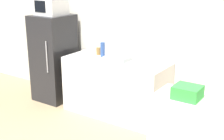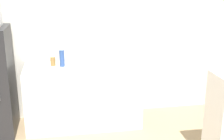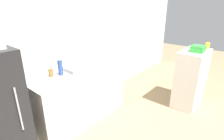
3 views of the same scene
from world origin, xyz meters
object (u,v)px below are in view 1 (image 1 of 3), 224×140
at_px(bottle_tall, 103,50).
at_px(bottle_short, 98,51).
at_px(refrigerator, 54,58).
at_px(microwave, 51,6).
at_px(basket, 187,92).

bearing_deg(bottle_tall, bottle_short, 153.83).
distance_m(refrigerator, bottle_short, 0.90).
bearing_deg(microwave, bottle_tall, 4.96).
distance_m(microwave, bottle_tall, 1.19).
bearing_deg(refrigerator, bottle_short, 9.80).
bearing_deg(microwave, refrigerator, 74.37).
relative_size(refrigerator, bottle_short, 12.22).
bearing_deg(basket, bottle_tall, 143.57).
height_order(bottle_tall, basket, basket).
relative_size(refrigerator, microwave, 3.42).
height_order(refrigerator, bottle_tall, refrigerator).
xyz_separation_m(refrigerator, bottle_short, (0.86, 0.15, 0.21)).
relative_size(refrigerator, bottle_tall, 6.37).
relative_size(microwave, bottle_tall, 1.86).
xyz_separation_m(bottle_tall, basket, (1.94, -1.43, 0.16)).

